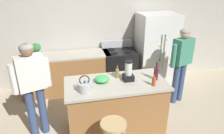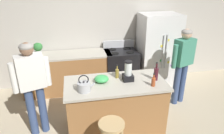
{
  "view_description": "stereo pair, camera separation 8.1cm",
  "coord_description": "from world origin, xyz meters",
  "px_view_note": "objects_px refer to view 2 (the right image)",
  "views": [
    {
      "loc": [
        -0.71,
        -2.88,
        2.49
      ],
      "look_at": [
        0.0,
        0.3,
        1.07
      ],
      "focal_mm": 32.68,
      "sensor_mm": 36.0,
      "label": 1
    },
    {
      "loc": [
        -0.63,
        -2.9,
        2.49
      ],
      "look_at": [
        0.0,
        0.3,
        1.07
      ],
      "focal_mm": 32.68,
      "sensor_mm": 36.0,
      "label": 2
    }
  ],
  "objects_px": {
    "person_by_island_left": "(32,82)",
    "bar_stool": "(112,132)",
    "refrigerator": "(157,50)",
    "potted_plant": "(38,48)",
    "bottle_cooking_sauce": "(153,82)",
    "bottle_wine": "(156,74)",
    "bottle_vinegar": "(117,73)",
    "kitchen_island": "(115,106)",
    "blender_appliance": "(128,72)",
    "mixing_bowl": "(102,79)",
    "person_by_sink_right": "(183,60)",
    "stove_range": "(121,68)",
    "tea_kettle": "(84,86)"
  },
  "relations": [
    {
      "from": "bottle_vinegar",
      "to": "kitchen_island",
      "type": "bearing_deg",
      "value": -110.41
    },
    {
      "from": "blender_appliance",
      "to": "mixing_bowl",
      "type": "bearing_deg",
      "value": 176.05
    },
    {
      "from": "refrigerator",
      "to": "bottle_cooking_sauce",
      "type": "distance_m",
      "value": 1.91
    },
    {
      "from": "refrigerator",
      "to": "person_by_sink_right",
      "type": "height_order",
      "value": "refrigerator"
    },
    {
      "from": "person_by_island_left",
      "to": "bar_stool",
      "type": "relative_size",
      "value": 2.33
    },
    {
      "from": "tea_kettle",
      "to": "refrigerator",
      "type": "bearing_deg",
      "value": 41.62
    },
    {
      "from": "bar_stool",
      "to": "bottle_vinegar",
      "type": "height_order",
      "value": "bottle_vinegar"
    },
    {
      "from": "refrigerator",
      "to": "potted_plant",
      "type": "height_order",
      "value": "refrigerator"
    },
    {
      "from": "person_by_sink_right",
      "to": "kitchen_island",
      "type": "bearing_deg",
      "value": -159.39
    },
    {
      "from": "person_by_island_left",
      "to": "mixing_bowl",
      "type": "height_order",
      "value": "person_by_island_left"
    },
    {
      "from": "person_by_sink_right",
      "to": "potted_plant",
      "type": "height_order",
      "value": "person_by_sink_right"
    },
    {
      "from": "bar_stool",
      "to": "bottle_wine",
      "type": "xyz_separation_m",
      "value": [
        0.89,
        0.7,
        0.49
      ]
    },
    {
      "from": "bottle_cooking_sauce",
      "to": "mixing_bowl",
      "type": "height_order",
      "value": "bottle_cooking_sauce"
    },
    {
      "from": "potted_plant",
      "to": "blender_appliance",
      "type": "bearing_deg",
      "value": -43.0
    },
    {
      "from": "bar_stool",
      "to": "bottle_wine",
      "type": "relative_size",
      "value": 2.22
    },
    {
      "from": "bottle_cooking_sauce",
      "to": "refrigerator",
      "type": "bearing_deg",
      "value": 65.1
    },
    {
      "from": "kitchen_island",
      "to": "bottle_wine",
      "type": "distance_m",
      "value": 0.89
    },
    {
      "from": "kitchen_island",
      "to": "bottle_vinegar",
      "type": "bearing_deg",
      "value": 69.59
    },
    {
      "from": "mixing_bowl",
      "to": "bottle_cooking_sauce",
      "type": "bearing_deg",
      "value": -20.94
    },
    {
      "from": "bottle_cooking_sauce",
      "to": "bottle_vinegar",
      "type": "relative_size",
      "value": 0.92
    },
    {
      "from": "bottle_vinegar",
      "to": "refrigerator",
      "type": "bearing_deg",
      "value": 45.62
    },
    {
      "from": "kitchen_island",
      "to": "blender_appliance",
      "type": "xyz_separation_m",
      "value": [
        0.22,
        0.04,
        0.6
      ]
    },
    {
      "from": "stove_range",
      "to": "tea_kettle",
      "type": "bearing_deg",
      "value": -119.91
    },
    {
      "from": "bottle_wine",
      "to": "mixing_bowl",
      "type": "relative_size",
      "value": 1.33
    },
    {
      "from": "refrigerator",
      "to": "stove_range",
      "type": "relative_size",
      "value": 1.6
    },
    {
      "from": "blender_appliance",
      "to": "bottle_wine",
      "type": "distance_m",
      "value": 0.47
    },
    {
      "from": "bottle_cooking_sauce",
      "to": "bottle_vinegar",
      "type": "height_order",
      "value": "bottle_vinegar"
    },
    {
      "from": "bottle_wine",
      "to": "tea_kettle",
      "type": "distance_m",
      "value": 1.21
    },
    {
      "from": "person_by_island_left",
      "to": "bottle_vinegar",
      "type": "bearing_deg",
      "value": 1.24
    },
    {
      "from": "refrigerator",
      "to": "tea_kettle",
      "type": "height_order",
      "value": "refrigerator"
    },
    {
      "from": "refrigerator",
      "to": "bottle_wine",
      "type": "xyz_separation_m",
      "value": [
        -0.68,
        -1.53,
        0.15
      ]
    },
    {
      "from": "person_by_island_left",
      "to": "tea_kettle",
      "type": "height_order",
      "value": "person_by_island_left"
    },
    {
      "from": "refrigerator",
      "to": "blender_appliance",
      "type": "relative_size",
      "value": 5.11
    },
    {
      "from": "refrigerator",
      "to": "kitchen_island",
      "type": "bearing_deg",
      "value": -132.27
    },
    {
      "from": "refrigerator",
      "to": "bottle_vinegar",
      "type": "height_order",
      "value": "refrigerator"
    },
    {
      "from": "person_by_sink_right",
      "to": "potted_plant",
      "type": "relative_size",
      "value": 5.39
    },
    {
      "from": "stove_range",
      "to": "mixing_bowl",
      "type": "relative_size",
      "value": 4.61
    },
    {
      "from": "blender_appliance",
      "to": "bottle_cooking_sauce",
      "type": "distance_m",
      "value": 0.44
    },
    {
      "from": "refrigerator",
      "to": "bottle_cooking_sauce",
      "type": "relative_size",
      "value": 8.15
    },
    {
      "from": "blender_appliance",
      "to": "stove_range",
      "type": "bearing_deg",
      "value": 80.98
    },
    {
      "from": "tea_kettle",
      "to": "blender_appliance",
      "type": "bearing_deg",
      "value": 16.31
    },
    {
      "from": "person_by_island_left",
      "to": "bar_stool",
      "type": "xyz_separation_m",
      "value": [
        1.11,
        -0.87,
        -0.45
      ]
    },
    {
      "from": "bottle_vinegar",
      "to": "mixing_bowl",
      "type": "relative_size",
      "value": 0.99
    },
    {
      "from": "person_by_sink_right",
      "to": "bottle_wine",
      "type": "relative_size",
      "value": 5.12
    },
    {
      "from": "potted_plant",
      "to": "blender_appliance",
      "type": "height_order",
      "value": "blender_appliance"
    },
    {
      "from": "person_by_sink_right",
      "to": "mixing_bowl",
      "type": "xyz_separation_m",
      "value": [
        -1.73,
        -0.49,
        -0.01
      ]
    },
    {
      "from": "bottle_vinegar",
      "to": "person_by_sink_right",
      "type": "bearing_deg",
      "value": 15.29
    },
    {
      "from": "stove_range",
      "to": "bottle_vinegar",
      "type": "bearing_deg",
      "value": -106.17
    },
    {
      "from": "blender_appliance",
      "to": "bottle_vinegar",
      "type": "distance_m",
      "value": 0.21
    },
    {
      "from": "refrigerator",
      "to": "potted_plant",
      "type": "distance_m",
      "value": 2.77
    }
  ]
}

